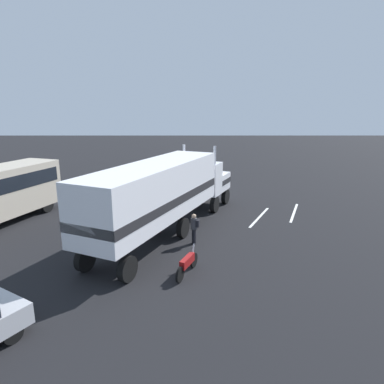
% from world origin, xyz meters
% --- Properties ---
extents(ground_plane, '(120.00, 120.00, 0.00)m').
position_xyz_m(ground_plane, '(0.00, 0.00, 0.00)').
color(ground_plane, black).
extents(lane_stripe_near, '(4.02, 2.09, 0.01)m').
position_xyz_m(lane_stripe_near, '(-3.05, -3.50, 0.01)').
color(lane_stripe_near, silver).
rests_on(lane_stripe_near, ground_plane).
extents(lane_stripe_mid, '(4.14, 1.79, 0.01)m').
position_xyz_m(lane_stripe_mid, '(-2.08, -6.04, 0.01)').
color(lane_stripe_mid, silver).
rests_on(lane_stripe_mid, ground_plane).
extents(semi_truck, '(13.93, 8.13, 4.50)m').
position_xyz_m(semi_truck, '(-5.94, 2.34, 2.52)').
color(semi_truck, white).
rests_on(semi_truck, ground_plane).
extents(person_bystander, '(0.37, 0.47, 1.63)m').
position_xyz_m(person_bystander, '(-7.40, 0.77, 0.89)').
color(person_bystander, black).
rests_on(person_bystander, ground_plane).
extents(motorcycle, '(1.98, 0.92, 1.12)m').
position_xyz_m(motorcycle, '(-10.69, 1.09, 0.48)').
color(motorcycle, black).
rests_on(motorcycle, ground_plane).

